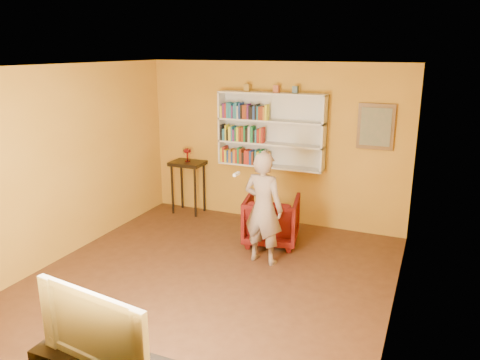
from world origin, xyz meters
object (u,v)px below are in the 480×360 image
armchair (271,220)px  bookshelf (272,130)px  ruby_lustre (187,152)px  console_table (188,171)px  television (103,323)px  person (263,208)px

armchair → bookshelf: bearing=-80.8°
bookshelf → ruby_lustre: (-1.52, -0.16, -0.47)m
console_table → television: bearing=-68.8°
person → armchair: bearing=-72.4°
console_table → person: person is taller
armchair → television: bearing=77.3°
ruby_lustre → television: 4.84m
console_table → armchair: console_table is taller
ruby_lustre → television: ruby_lustre is taller
armchair → person: person is taller
television → armchair: bearing=96.0°
bookshelf → armchair: bookshelf is taller
bookshelf → person: (0.44, -1.56, -0.80)m
armchair → television: television is taller
ruby_lustre → television: size_ratio=0.21×
ruby_lustre → console_table: bearing=-50.2°
console_table → ruby_lustre: ruby_lustre is taller
ruby_lustre → person: bearing=-35.5°
bookshelf → person: bookshelf is taller
television → person: bearing=93.6°
bookshelf → console_table: (-1.52, -0.16, -0.81)m
person → console_table: bearing=-27.3°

